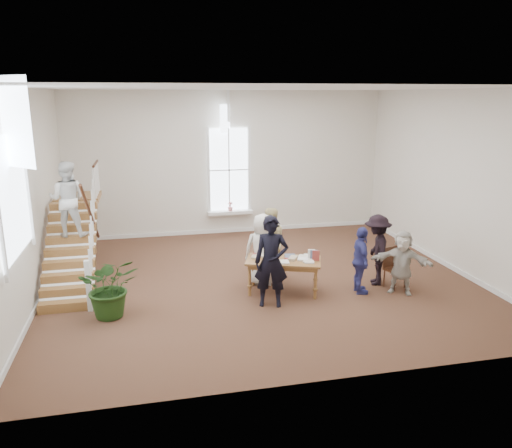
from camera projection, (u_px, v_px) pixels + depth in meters
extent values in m
plane|color=#412819|center=(261.00, 280.00, 12.09)|extent=(10.00, 10.00, 0.00)
plane|color=silver|center=(229.00, 163.00, 15.78)|extent=(10.00, 0.00, 10.00)
plane|color=silver|center=(331.00, 244.00, 7.28)|extent=(10.00, 0.00, 10.00)
plane|color=silver|center=(29.00, 198.00, 10.47)|extent=(0.00, 9.00, 9.00)
plane|color=silver|center=(454.00, 181.00, 12.58)|extent=(0.00, 9.00, 9.00)
plane|color=white|center=(261.00, 88.00, 10.96)|extent=(10.00, 10.00, 0.00)
cube|color=white|center=(230.00, 212.00, 16.00)|extent=(1.45, 0.28, 0.10)
plane|color=white|center=(229.00, 170.00, 15.77)|extent=(2.60, 0.00, 2.60)
plane|color=white|center=(228.00, 118.00, 15.37)|extent=(0.60, 0.60, 0.85)
plane|color=white|center=(13.00, 195.00, 8.98)|extent=(0.00, 2.40, 2.40)
plane|color=white|center=(4.00, 122.00, 8.65)|extent=(1.10, 1.10, 1.55)
cube|color=white|center=(230.00, 230.00, 16.30)|extent=(10.00, 0.04, 0.12)
imported|color=pink|center=(230.00, 206.00, 15.92)|extent=(0.17, 0.17, 0.30)
cube|color=brown|center=(66.00, 305.00, 10.39)|extent=(1.10, 0.30, 0.20)
cube|color=brown|center=(68.00, 291.00, 10.62)|extent=(1.10, 0.30, 0.20)
cube|color=brown|center=(69.00, 277.00, 10.86)|extent=(1.10, 0.30, 0.20)
cube|color=brown|center=(70.00, 264.00, 11.09)|extent=(1.10, 0.30, 0.20)
cube|color=brown|center=(71.00, 252.00, 11.32)|extent=(1.10, 0.30, 0.20)
cube|color=brown|center=(71.00, 240.00, 11.56)|extent=(1.10, 0.30, 0.20)
cube|color=brown|center=(72.00, 228.00, 11.79)|extent=(1.10, 0.30, 0.20)
cube|color=brown|center=(73.00, 217.00, 12.02)|extent=(1.10, 0.30, 0.20)
cube|color=brown|center=(74.00, 206.00, 12.26)|extent=(1.10, 0.30, 0.20)
cube|color=brown|center=(78.00, 197.00, 13.10)|extent=(1.10, 1.20, 0.12)
cube|color=white|center=(88.00, 286.00, 10.24)|extent=(0.10, 0.10, 1.10)
cylinder|color=#33170E|center=(90.00, 214.00, 11.22)|extent=(0.07, 2.74, 1.86)
imported|color=silver|center=(68.00, 199.00, 11.32)|extent=(0.94, 0.79, 1.72)
cube|color=brown|center=(283.00, 261.00, 11.18)|extent=(1.83, 1.34, 0.05)
cube|color=brown|center=(283.00, 264.00, 11.20)|extent=(1.68, 1.18, 0.10)
cylinder|color=brown|center=(250.00, 281.00, 11.07)|extent=(0.07, 0.07, 0.72)
cylinder|color=brown|center=(315.00, 284.00, 10.89)|extent=(0.07, 0.07, 0.72)
cylinder|color=brown|center=(253.00, 271.00, 11.67)|extent=(0.07, 0.07, 0.72)
cylinder|color=brown|center=(316.00, 274.00, 11.49)|extent=(0.07, 0.07, 0.72)
cube|color=silver|center=(275.00, 261.00, 11.04)|extent=(0.23, 0.26, 0.03)
cube|color=beige|center=(308.00, 261.00, 11.05)|extent=(0.29, 0.33, 0.03)
cube|color=tan|center=(256.00, 257.00, 11.31)|extent=(0.27, 0.29, 0.04)
cube|color=silver|center=(309.00, 262.00, 10.97)|extent=(0.25, 0.24, 0.03)
cube|color=#4C5972|center=(269.00, 260.00, 11.10)|extent=(0.22, 0.27, 0.04)
cube|color=maroon|center=(290.00, 259.00, 11.17)|extent=(0.28, 0.28, 0.04)
cube|color=white|center=(270.00, 258.00, 11.24)|extent=(0.20, 0.27, 0.04)
cube|color=#BFB299|center=(261.00, 255.00, 11.41)|extent=(0.29, 0.30, 0.04)
cube|color=silver|center=(308.00, 256.00, 11.37)|extent=(0.23, 0.28, 0.03)
cube|color=beige|center=(302.00, 256.00, 11.34)|extent=(0.26, 0.27, 0.03)
cube|color=tan|center=(293.00, 258.00, 11.18)|extent=(0.28, 0.33, 0.06)
cube|color=silver|center=(284.00, 262.00, 10.98)|extent=(0.24, 0.28, 0.03)
cube|color=#4C5972|center=(290.00, 256.00, 11.32)|extent=(0.28, 0.33, 0.04)
cube|color=maroon|center=(257.00, 255.00, 11.43)|extent=(0.30, 0.33, 0.03)
cube|color=white|center=(303.00, 259.00, 11.14)|extent=(0.29, 0.27, 0.04)
cube|color=#BFB299|center=(302.00, 258.00, 11.26)|extent=(0.25, 0.26, 0.02)
cube|color=silver|center=(261.00, 255.00, 11.45)|extent=(0.31, 0.32, 0.02)
imported|color=black|center=(271.00, 262.00, 10.42)|extent=(0.81, 0.65, 1.95)
imported|color=silver|center=(262.00, 250.00, 11.65)|extent=(0.97, 0.79, 1.70)
imported|color=#CCB97F|center=(269.00, 242.00, 12.18)|extent=(0.89, 0.71, 1.73)
imported|color=navy|center=(361.00, 260.00, 11.13)|extent=(0.51, 0.95, 1.54)
imported|color=black|center=(377.00, 250.00, 11.67)|extent=(0.94, 1.23, 1.68)
imported|color=beige|center=(402.00, 262.00, 11.15)|extent=(1.36, 1.11, 1.45)
imported|color=#1A3611|center=(110.00, 287.00, 9.97)|extent=(1.18, 1.04, 1.28)
cube|color=#33170E|center=(395.00, 270.00, 11.53)|extent=(0.52, 0.52, 0.05)
cube|color=#33170E|center=(390.00, 257.00, 11.62)|extent=(0.40, 0.17, 0.49)
cylinder|color=#33170E|center=(395.00, 282.00, 11.37)|extent=(0.04, 0.04, 0.43)
cylinder|color=#33170E|center=(405.00, 279.00, 11.54)|extent=(0.04, 0.04, 0.43)
cylinder|color=#33170E|center=(384.00, 278.00, 11.64)|extent=(0.04, 0.04, 0.43)
cylinder|color=#33170E|center=(394.00, 275.00, 11.81)|extent=(0.04, 0.04, 0.43)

